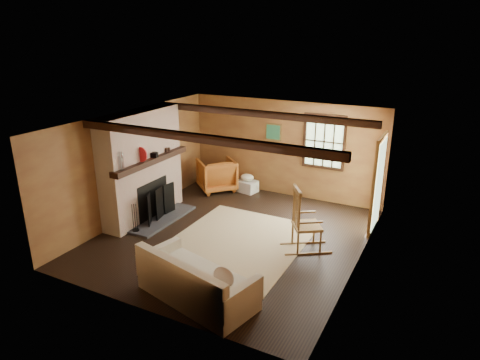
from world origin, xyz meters
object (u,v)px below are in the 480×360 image
Objects in this scene: sofa at (195,284)px; armchair at (217,175)px; fireplace at (143,170)px; laundry_basket at (247,186)px; rocking_chair at (305,224)px.

armchair is at bearing 130.03° from sofa.
fireplace is 4.80× the size of laundry_basket.
armchair reaches higher than sofa.
sofa is at bearing 123.98° from rocking_chair.
sofa is at bearing -38.53° from fireplace.
fireplace reaches higher than laundry_basket.
rocking_chair is 3.31m from laundry_basket.
laundry_basket is at bearing 11.74° from rocking_chair.
sofa reaches higher than laundry_basket.
rocking_chair is 2.53× the size of laundry_basket.
laundry_basket is (-1.40, 4.64, -0.13)m from sofa.
armchair is (-2.18, 4.40, 0.14)m from sofa.
fireplace is 1.90× the size of rocking_chair.
rocking_chair is 2.54m from sofa.
fireplace is 2.39m from armchair.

